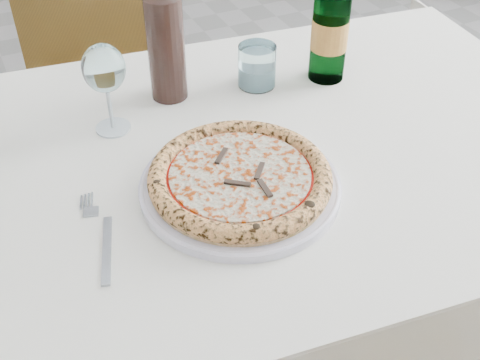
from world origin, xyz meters
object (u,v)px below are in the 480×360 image
at_px(dining_table, 216,198).
at_px(pizza, 240,177).
at_px(beer_bottle, 330,26).
at_px(wine_glass, 104,71).
at_px(tumbler, 257,69).
at_px(chair_far, 104,74).
at_px(wine_bottle, 165,38).
at_px(plate, 240,186).

distance_m(dining_table, pizza, 0.16).
xyz_separation_m(pizza, beer_bottle, (0.30, 0.24, 0.08)).
relative_size(wine_glass, tumbler, 1.98).
xyz_separation_m(chair_far, wine_bottle, (0.01, -0.53, 0.34)).
xyz_separation_m(chair_far, pizza, (0.01, -0.84, 0.25)).
xyz_separation_m(tumbler, wine_bottle, (-0.17, 0.03, 0.08)).
xyz_separation_m(dining_table, pizza, (-0.00, -0.10, 0.12)).
height_order(pizza, beer_bottle, beer_bottle).
xyz_separation_m(dining_table, wine_glass, (-0.13, 0.14, 0.21)).
bearing_deg(wine_bottle, dining_table, -89.82).
relative_size(wine_glass, wine_bottle, 0.58).
relative_size(chair_far, pizza, 3.33).
relative_size(plate, pizza, 1.10).
bearing_deg(wine_bottle, beer_bottle, -12.37).
distance_m(dining_table, wine_bottle, 0.30).
distance_m(chair_far, plate, 0.87).
bearing_deg(wine_bottle, plate, -89.88).
relative_size(tumbler, wine_bottle, 0.29).
xyz_separation_m(plate, wine_bottle, (-0.00, 0.31, 0.11)).
relative_size(plate, tumbler, 3.79).
distance_m(dining_table, chair_far, 0.75).
distance_m(dining_table, beer_bottle, 0.39).
xyz_separation_m(tumbler, beer_bottle, (0.14, -0.03, 0.07)).
bearing_deg(pizza, plate, -19.36).
relative_size(beer_bottle, wine_bottle, 0.98).
height_order(pizza, wine_bottle, wine_bottle).
height_order(wine_glass, tumbler, wine_glass).
xyz_separation_m(plate, wine_glass, (-0.13, 0.24, 0.11)).
bearing_deg(beer_bottle, chair_far, 117.65).
height_order(chair_far, wine_glass, chair_far).
bearing_deg(chair_far, wine_glass, -101.01).
height_order(dining_table, wine_glass, wine_glass).
distance_m(dining_table, wine_glass, 0.29).
xyz_separation_m(plate, beer_bottle, (0.30, 0.24, 0.10)).
xyz_separation_m(pizza, tumbler, (0.17, 0.27, 0.01)).
distance_m(chair_far, pizza, 0.88).
bearing_deg(pizza, beer_bottle, 38.50).
bearing_deg(wine_bottle, pizza, -89.88).
relative_size(plate, beer_bottle, 1.14).
bearing_deg(wine_bottle, chair_far, 91.33).
bearing_deg(plate, beer_bottle, 38.50).
relative_size(wine_glass, beer_bottle, 0.60).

